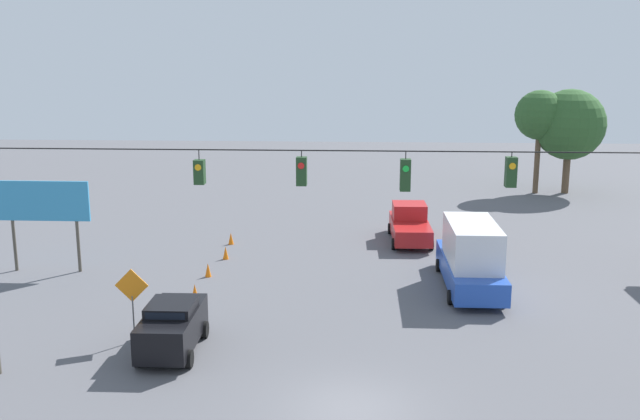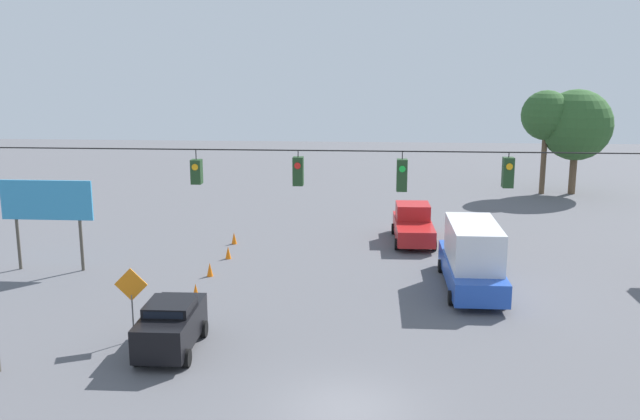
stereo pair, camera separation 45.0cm
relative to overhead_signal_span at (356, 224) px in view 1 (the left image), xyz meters
name	(u,v)px [view 1 (the left image)]	position (x,y,z in m)	size (l,w,h in m)	color
ground_plane	(350,408)	(0.09, 1.77, -5.38)	(140.00, 140.00, 0.00)	#56565B
overhead_signal_span	(356,224)	(0.00, 0.00, 0.00)	(24.05, 0.38, 8.53)	#4C473D
pickup_truck_red_oncoming_deep	(410,224)	(-3.04, -18.73, -4.40)	(2.39, 5.63, 2.12)	red
sedan_black_parked_shoulder	(172,326)	(6.59, -2.17, -4.40)	(2.03, 4.19, 1.88)	black
box_truck_blue_oncoming_far	(471,256)	(-5.24, -10.07, -3.83)	(2.53, 7.45, 3.16)	#234CB2
traffic_cone_nearest	(176,318)	(7.10, -4.61, -5.03)	(0.31, 0.31, 0.69)	orange
traffic_cone_second	(195,292)	(7.11, -7.89, -5.03)	(0.31, 0.31, 0.69)	orange
traffic_cone_third	(208,270)	(7.21, -11.16, -5.03)	(0.31, 0.31, 0.69)	orange
traffic_cone_fourth	(226,253)	(6.94, -14.28, -5.03)	(0.31, 0.31, 0.69)	orange
traffic_cone_fifth	(231,238)	(7.20, -17.34, -5.03)	(0.31, 0.31, 0.69)	orange
roadside_billboard	(43,206)	(15.41, -11.67, -2.04)	(4.64, 0.16, 4.57)	#4C473D
work_zone_sign	(132,291)	(8.28, -3.01, -3.39)	(1.27, 0.06, 2.84)	slate
tree_horizon_left	(570,125)	(-16.27, -34.45, -0.01)	(5.46, 5.46, 8.12)	brown
tree_horizon_right	(540,116)	(-13.93, -34.31, 0.69)	(3.84, 3.84, 8.04)	brown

